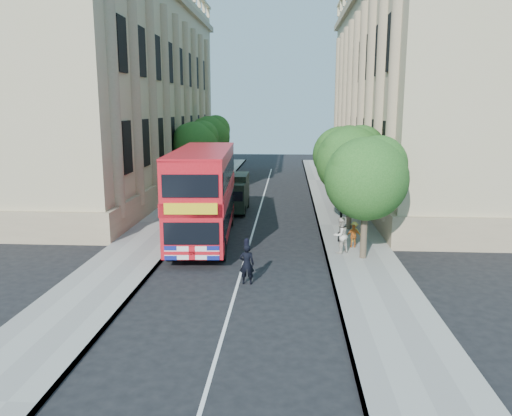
% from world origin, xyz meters
% --- Properties ---
extents(ground, '(120.00, 120.00, 0.00)m').
position_xyz_m(ground, '(0.00, 0.00, 0.00)').
color(ground, black).
rests_on(ground, ground).
extents(pavement_right, '(3.50, 80.00, 0.12)m').
position_xyz_m(pavement_right, '(5.75, 10.00, 0.06)').
color(pavement_right, gray).
rests_on(pavement_right, ground).
extents(pavement_left, '(3.50, 80.00, 0.12)m').
position_xyz_m(pavement_left, '(-5.75, 10.00, 0.06)').
color(pavement_left, gray).
rests_on(pavement_left, ground).
extents(building_right, '(12.00, 38.00, 18.00)m').
position_xyz_m(building_right, '(13.80, 24.00, 9.00)').
color(building_right, tan).
rests_on(building_right, ground).
extents(building_left, '(12.00, 38.00, 18.00)m').
position_xyz_m(building_left, '(-13.80, 24.00, 9.00)').
color(building_left, tan).
rests_on(building_left, ground).
extents(tree_right_near, '(4.00, 4.00, 6.08)m').
position_xyz_m(tree_right_near, '(5.84, 3.03, 4.25)').
color(tree_right_near, '#473828').
rests_on(tree_right_near, ground).
extents(tree_right_mid, '(4.20, 4.20, 6.37)m').
position_xyz_m(tree_right_mid, '(5.84, 9.03, 4.45)').
color(tree_right_mid, '#473828').
rests_on(tree_right_mid, ground).
extents(tree_right_far, '(4.00, 4.00, 6.15)m').
position_xyz_m(tree_right_far, '(5.84, 15.03, 4.31)').
color(tree_right_far, '#473828').
rests_on(tree_right_far, ground).
extents(tree_left_far, '(4.00, 4.00, 6.30)m').
position_xyz_m(tree_left_far, '(-5.96, 22.03, 4.44)').
color(tree_left_far, '#473828').
rests_on(tree_left_far, ground).
extents(tree_left_back, '(4.20, 4.20, 6.65)m').
position_xyz_m(tree_left_back, '(-5.96, 30.03, 4.71)').
color(tree_left_back, '#473828').
rests_on(tree_left_back, ground).
extents(lamp_post, '(0.32, 0.32, 5.16)m').
position_xyz_m(lamp_post, '(5.00, 6.00, 2.51)').
color(lamp_post, black).
rests_on(lamp_post, pavement_right).
extents(double_decker_bus, '(3.56, 11.06, 5.04)m').
position_xyz_m(double_decker_bus, '(-2.60, 6.19, 2.78)').
color(double_decker_bus, red).
rests_on(double_decker_bus, ground).
extents(box_van, '(1.91, 4.63, 2.64)m').
position_xyz_m(box_van, '(-1.80, 14.19, 1.29)').
color(box_van, black).
rests_on(box_van, ground).
extents(police_constable, '(0.65, 0.45, 1.75)m').
position_xyz_m(police_constable, '(0.39, -0.77, 0.87)').
color(police_constable, black).
rests_on(police_constable, ground).
extents(woman_pedestrian, '(1.13, 1.10, 1.83)m').
position_xyz_m(woman_pedestrian, '(4.76, 3.77, 1.04)').
color(woman_pedestrian, beige).
rests_on(woman_pedestrian, pavement_right).
extents(child_a, '(0.73, 0.33, 1.23)m').
position_xyz_m(child_a, '(5.56, 4.83, 0.74)').
color(child_a, orange).
rests_on(child_a, pavement_right).
extents(child_b, '(0.79, 0.55, 1.12)m').
position_xyz_m(child_b, '(5.74, 5.95, 0.68)').
color(child_b, '#E3CC4D').
rests_on(child_b, pavement_right).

